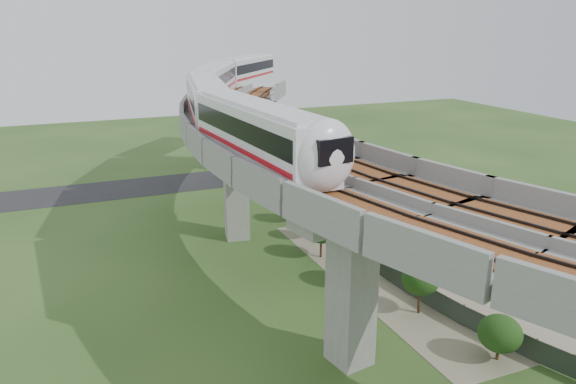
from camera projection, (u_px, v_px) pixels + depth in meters
name	position (u px, v px, depth m)	size (l,w,h in m)	color
ground	(269.00, 287.00, 40.99)	(160.00, 160.00, 0.00)	#2D4B1E
dirt_lot	(443.00, 266.00, 44.39)	(18.00, 26.00, 0.04)	gray
asphalt_road	(180.00, 183.00, 67.46)	(60.00, 8.00, 0.03)	#232326
viaduct	(319.00, 162.00, 39.77)	(19.58, 73.98, 11.40)	#99968E
metro_train	(232.00, 89.00, 54.04)	(21.70, 58.53, 3.64)	silver
fence	(384.00, 257.00, 44.38)	(3.87, 38.73, 1.50)	#2D382D
tree_0	(296.00, 172.00, 65.22)	(2.00, 2.00, 2.64)	#382314
tree_1	(298.00, 180.00, 60.19)	(2.73, 2.73, 3.45)	#382314
tree_2	(298.00, 199.00, 53.56)	(2.53, 2.53, 3.38)	#382314
tree_3	(315.00, 216.00, 49.23)	(2.21, 2.21, 3.21)	#382314
tree_4	(321.00, 229.00, 45.45)	(2.70, 2.70, 3.61)	#382314
tree_5	(357.00, 261.00, 40.76)	(2.82, 2.82, 3.10)	#382314
tree_6	(421.00, 279.00, 36.59)	(2.49, 2.49, 3.57)	#382314
tree_7	(500.00, 333.00, 31.68)	(2.48, 2.48, 2.77)	#382314
car_white	(498.00, 281.00, 40.37)	(1.50, 3.73, 1.27)	white
car_red	(442.00, 258.00, 44.46)	(1.32, 3.78, 1.25)	red
car_dark	(415.00, 227.00, 51.29)	(1.44, 3.54, 1.03)	black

